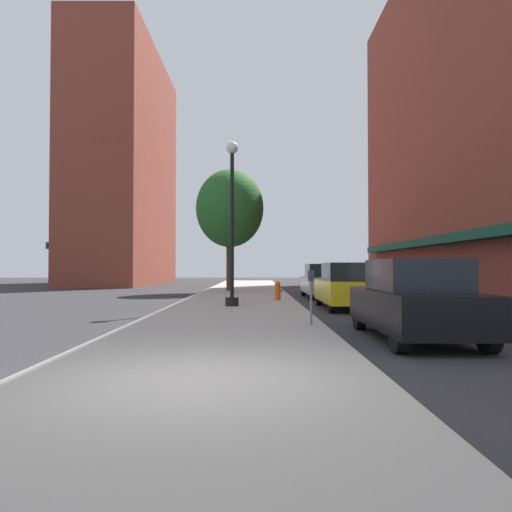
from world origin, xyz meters
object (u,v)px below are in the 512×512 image
Objects in this scene: parking_meter_near at (310,290)px; tree_near at (229,209)px; car_yellow at (346,286)px; car_black at (413,301)px; lamppost at (231,220)px; fire_hydrant at (277,291)px; car_silver at (322,281)px.

parking_meter_near is 17.55m from tree_near.
parking_meter_near is 0.30× the size of car_yellow.
car_black is 7.33m from car_yellow.
lamppost is 4.50× the size of parking_meter_near.
fire_hydrant is 10.49m from car_black.
lamppost is 6.44m from parking_meter_near.
tree_near is (-2.87, 16.84, 4.02)m from parking_meter_near.
parking_meter_near reaches higher than fire_hydrant.
parking_meter_near is at bearing -106.45° from car_yellow.
car_yellow is (4.82, -11.07, -4.16)m from tree_near.
car_yellow is (0.00, 7.33, 0.00)m from car_black.
car_black is (4.13, -7.19, -2.39)m from lamppost.
car_black is at bearing -60.14° from lamppost.
tree_near is 1.67× the size of car_silver.
tree_near is at bearing 133.87° from car_silver.
lamppost is 8.63m from car_black.
car_black reaches higher than parking_meter_near.
car_yellow is at bearing 91.57° from car_black.
car_black reaches higher than fire_hydrant.
car_yellow reaches higher than fire_hydrant.
fire_hydrant is 0.18× the size of car_silver.
lamppost is 4.77m from car_yellow.
fire_hydrant is (1.76, 3.02, -2.68)m from lamppost.
fire_hydrant is at bearing 59.71° from lamppost.
tree_near is 8.01m from car_silver.
lamppost is at bearing -123.93° from car_silver.
fire_hydrant is 0.60× the size of parking_meter_near.
fire_hydrant is 0.18× the size of car_black.
tree_near reaches higher than car_yellow.
lamppost reaches higher than parking_meter_near.
car_yellow is (4.13, 0.14, -2.39)m from lamppost.
parking_meter_near is 2.51m from car_black.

